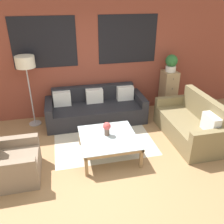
# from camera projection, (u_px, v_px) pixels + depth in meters

# --- Properties ---
(ground_plane) EXTENTS (16.00, 16.00, 0.00)m
(ground_plane) POSITION_uv_depth(u_px,v_px,m) (111.00, 173.00, 4.08)
(ground_plane) COLOR #9E754C
(wall_back_brick) EXTENTS (8.40, 0.09, 2.80)m
(wall_back_brick) POSITION_uv_depth(u_px,v_px,m) (88.00, 58.00, 5.57)
(wall_back_brick) COLOR brown
(wall_back_brick) RESTS_ON ground_plane
(rug) EXTENTS (2.01, 1.78, 0.00)m
(rug) POSITION_uv_depth(u_px,v_px,m) (102.00, 137.00, 5.10)
(rug) COLOR beige
(rug) RESTS_ON ground_plane
(couch_dark) EXTENTS (2.30, 0.88, 0.78)m
(couch_dark) POSITION_uv_depth(u_px,v_px,m) (96.00, 109.00, 5.67)
(couch_dark) COLOR #232328
(couch_dark) RESTS_ON ground_plane
(settee_vintage) EXTENTS (0.80, 1.70, 0.92)m
(settee_vintage) POSITION_uv_depth(u_px,v_px,m) (190.00, 125.00, 4.95)
(settee_vintage) COLOR olive
(settee_vintage) RESTS_ON ground_plane
(armchair_corner) EXTENTS (0.80, 0.83, 0.84)m
(armchair_corner) POSITION_uv_depth(u_px,v_px,m) (12.00, 163.00, 3.88)
(armchair_corner) COLOR #84705B
(armchair_corner) RESTS_ON ground_plane
(coffee_table) EXTENTS (1.04, 1.04, 0.40)m
(coffee_table) POSITION_uv_depth(u_px,v_px,m) (108.00, 139.00, 4.39)
(coffee_table) COLOR silver
(coffee_table) RESTS_ON ground_plane
(floor_lamp) EXTENTS (0.40, 0.40, 1.61)m
(floor_lamp) POSITION_uv_depth(u_px,v_px,m) (26.00, 65.00, 4.98)
(floor_lamp) COLOR #B2B2B7
(floor_lamp) RESTS_ON ground_plane
(drawer_cabinet) EXTENTS (0.35, 0.43, 1.03)m
(drawer_cabinet) POSITION_uv_depth(u_px,v_px,m) (168.00, 91.00, 6.12)
(drawer_cabinet) COLOR tan
(drawer_cabinet) RESTS_ON ground_plane
(potted_plant) EXTENTS (0.30, 0.30, 0.42)m
(potted_plant) POSITION_uv_depth(u_px,v_px,m) (171.00, 63.00, 5.79)
(potted_plant) COLOR silver
(potted_plant) RESTS_ON drawer_cabinet
(flower_vase) EXTENTS (0.15, 0.15, 0.26)m
(flower_vase) POSITION_uv_depth(u_px,v_px,m) (107.00, 128.00, 4.36)
(flower_vase) COLOR brown
(flower_vase) RESTS_ON coffee_table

